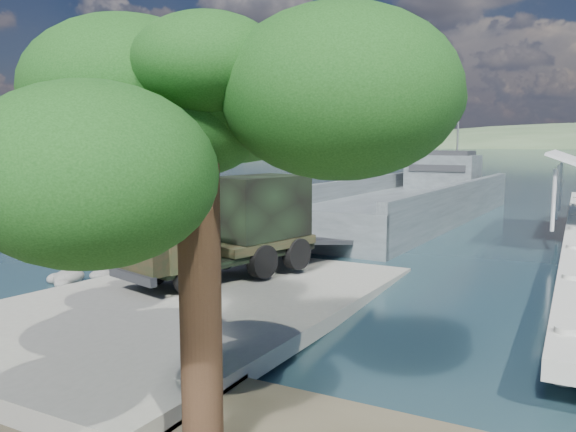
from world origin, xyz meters
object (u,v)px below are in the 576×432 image
object	(u,v)px
military_truck	(233,227)
soldier	(136,253)
landing_craft	(403,209)
overhang_tree	(187,109)

from	to	relation	value
military_truck	soldier	world-z (taller)	military_truck
landing_craft	military_truck	world-z (taller)	landing_craft
landing_craft	soldier	bearing A→B (deg)	-94.26
landing_craft	soldier	xyz separation A→B (m)	(-3.53, -24.40, 0.67)
soldier	overhang_tree	bearing A→B (deg)	-67.83
soldier	overhang_tree	xyz separation A→B (m)	(9.05, -8.44, 4.79)
soldier	overhang_tree	size ratio (longest dim) A/B	0.23
military_truck	overhang_tree	xyz separation A→B (m)	(6.07, -10.69, 3.88)
soldier	landing_craft	bearing A→B (deg)	56.94
overhang_tree	soldier	bearing A→B (deg)	136.99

